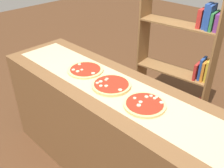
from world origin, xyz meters
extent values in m
cube|color=brown|center=(0.00, 0.00, 0.47)|extent=(2.19, 0.63, 0.94)
cube|color=tan|center=(0.00, 0.00, 0.94)|extent=(2.03, 0.39, 0.00)
cylinder|color=#DBB26B|center=(-0.33, 0.02, 0.95)|extent=(0.30, 0.30, 0.01)
cylinder|color=#AD2314|center=(-0.33, 0.02, 0.96)|extent=(0.25, 0.25, 0.00)
cylinder|color=#C6B28E|center=(-0.42, 0.03, 0.96)|extent=(0.03, 0.03, 0.01)
cylinder|color=#C6B28E|center=(-0.34, -0.06, 0.96)|extent=(0.03, 0.03, 0.01)
cylinder|color=#C6B28E|center=(-0.22, 0.01, 0.96)|extent=(0.03, 0.03, 0.01)
cylinder|color=#C6B28E|center=(-0.33, -0.02, 0.96)|extent=(0.02, 0.02, 0.01)
cylinder|color=#C6B28E|center=(-0.38, -0.06, 0.96)|extent=(0.03, 0.03, 0.01)
cylinder|color=#DBB26B|center=(0.00, -0.01, 0.95)|extent=(0.29, 0.29, 0.02)
cylinder|color=#AD2314|center=(0.00, -0.01, 0.97)|extent=(0.26, 0.26, 0.00)
cylinder|color=#C6B28E|center=(-0.07, -0.05, 0.97)|extent=(0.03, 0.03, 0.01)
cylinder|color=#C6B28E|center=(-0.08, -0.08, 0.97)|extent=(0.03, 0.03, 0.01)
cylinder|color=#C6B28E|center=(-0.07, 0.02, 0.97)|extent=(0.02, 0.02, 0.01)
cylinder|color=#C6B28E|center=(-0.06, 0.00, 0.97)|extent=(0.02, 0.02, 0.01)
cylinder|color=#C6B28E|center=(0.00, -0.06, 0.97)|extent=(0.03, 0.03, 0.01)
cylinder|color=#C6B28E|center=(0.11, -0.03, 0.97)|extent=(0.03, 0.03, 0.01)
cylinder|color=#C6B28E|center=(-0.03, -0.09, 0.97)|extent=(0.03, 0.03, 0.01)
cylinder|color=#DBB26B|center=(0.33, -0.02, 0.95)|extent=(0.29, 0.29, 0.02)
cylinder|color=#AD2314|center=(0.33, -0.02, 0.96)|extent=(0.25, 0.25, 0.00)
cylinder|color=#C6B28E|center=(0.35, 0.08, 0.97)|extent=(0.02, 0.02, 0.01)
cylinder|color=#C6B28E|center=(0.41, 0.06, 0.97)|extent=(0.03, 0.03, 0.01)
cylinder|color=#C6B28E|center=(0.25, -0.03, 0.97)|extent=(0.02, 0.02, 0.01)
cylinder|color=#C6B28E|center=(0.31, -0.04, 0.97)|extent=(0.03, 0.03, 0.01)
cylinder|color=#C6B28E|center=(0.32, -0.08, 0.97)|extent=(0.03, 0.03, 0.01)
cylinder|color=#C6B28E|center=(0.30, 0.04, 0.97)|extent=(0.03, 0.03, 0.01)
cylinder|color=#C6B28E|center=(0.31, 0.07, 0.97)|extent=(0.02, 0.02, 0.01)
cylinder|color=#C6B28E|center=(0.35, 0.06, 0.97)|extent=(0.02, 0.02, 0.01)
cube|color=brown|center=(0.25, 1.22, 0.84)|extent=(0.05, 0.24, 1.67)
cube|color=brown|center=(-0.58, 1.13, 0.84)|extent=(0.05, 0.24, 1.67)
cube|color=brown|center=(-0.16, 1.17, 0.01)|extent=(0.84, 0.33, 0.02)
cube|color=#B22823|center=(0.21, 1.22, 0.13)|extent=(0.05, 0.18, 0.23)
cube|color=#B22823|center=(0.18, 1.21, 0.15)|extent=(0.05, 0.20, 0.26)
cube|color=#234799|center=(0.14, 1.21, 0.13)|extent=(0.05, 0.15, 0.23)
cube|color=silver|center=(0.09, 1.20, 0.14)|extent=(0.06, 0.14, 0.24)
cube|color=brown|center=(-0.16, 1.17, 0.56)|extent=(0.84, 0.33, 0.02)
cube|color=gold|center=(0.22, 1.22, 0.69)|extent=(0.04, 0.13, 0.24)
cube|color=orange|center=(0.18, 1.21, 0.68)|extent=(0.04, 0.16, 0.22)
cube|color=#234799|center=(0.15, 1.21, 0.69)|extent=(0.04, 0.14, 0.24)
cube|color=#B22823|center=(0.11, 1.21, 0.66)|extent=(0.05, 0.20, 0.18)
cube|color=brown|center=(-0.16, 1.17, 1.11)|extent=(0.84, 0.33, 0.02)
cube|color=#753384|center=(0.21, 1.22, 1.20)|extent=(0.05, 0.16, 0.17)
cube|color=#2D753D|center=(0.17, 1.21, 1.21)|extent=(0.05, 0.20, 0.17)
cube|color=#234799|center=(0.14, 1.21, 1.24)|extent=(0.05, 0.18, 0.24)
cube|color=#234799|center=(0.10, 1.20, 1.24)|extent=(0.06, 0.14, 0.24)
cube|color=#B22823|center=(0.05, 1.20, 1.21)|extent=(0.06, 0.14, 0.18)
camera|label=1|loc=(1.13, -1.15, 1.95)|focal=40.55mm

